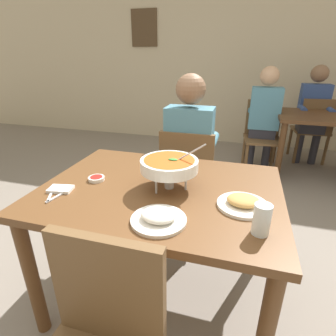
# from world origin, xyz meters

# --- Properties ---
(ground_plane) EXTENTS (16.00, 16.00, 0.00)m
(ground_plane) POSITION_xyz_m (0.00, 0.00, 0.00)
(ground_plane) COLOR gray
(cafe_rear_partition) EXTENTS (10.00, 0.10, 3.00)m
(cafe_rear_partition) POSITION_xyz_m (0.00, 3.49, 1.50)
(cafe_rear_partition) COLOR beige
(cafe_rear_partition) RESTS_ON ground_plane
(picture_frame_hung) EXTENTS (0.44, 0.03, 0.56)m
(picture_frame_hung) POSITION_xyz_m (-1.34, 3.43, 1.83)
(picture_frame_hung) COLOR #4C3823
(dining_table_main) EXTENTS (1.26, 0.94, 0.78)m
(dining_table_main) POSITION_xyz_m (0.00, 0.00, 0.66)
(dining_table_main) COLOR brown
(dining_table_main) RESTS_ON ground_plane
(chair_diner_main) EXTENTS (0.44, 0.44, 0.90)m
(chair_diner_main) POSITION_xyz_m (-0.00, 0.75, 0.51)
(chair_diner_main) COLOR brown
(chair_diner_main) RESTS_ON ground_plane
(diner_main) EXTENTS (0.40, 0.45, 1.31)m
(diner_main) POSITION_xyz_m (0.00, 0.79, 0.75)
(diner_main) COLOR #2D2D38
(diner_main) RESTS_ON ground_plane
(curry_bowl) EXTENTS (0.33, 0.30, 0.26)m
(curry_bowl) POSITION_xyz_m (0.05, 0.01, 0.90)
(curry_bowl) COLOR silver
(curry_bowl) RESTS_ON dining_table_main
(rice_plate) EXTENTS (0.24, 0.24, 0.06)m
(rice_plate) POSITION_xyz_m (0.09, -0.31, 0.80)
(rice_plate) COLOR white
(rice_plate) RESTS_ON dining_table_main
(appetizer_plate) EXTENTS (0.24, 0.24, 0.06)m
(appetizer_plate) POSITION_xyz_m (0.43, -0.08, 0.80)
(appetizer_plate) COLOR white
(appetizer_plate) RESTS_ON dining_table_main
(sauce_dish) EXTENTS (0.09, 0.09, 0.02)m
(sauce_dish) POSITION_xyz_m (-0.37, -0.02, 0.79)
(sauce_dish) COLOR white
(sauce_dish) RESTS_ON dining_table_main
(napkin_folded) EXTENTS (0.13, 0.10, 0.02)m
(napkin_folded) POSITION_xyz_m (-0.49, -0.18, 0.78)
(napkin_folded) COLOR white
(napkin_folded) RESTS_ON dining_table_main
(fork_utensil) EXTENTS (0.09, 0.16, 0.01)m
(fork_utensil) POSITION_xyz_m (-0.51, -0.23, 0.78)
(fork_utensil) COLOR silver
(fork_utensil) RESTS_ON dining_table_main
(spoon_utensil) EXTENTS (0.04, 0.17, 0.01)m
(spoon_utensil) POSITION_xyz_m (-0.46, -0.23, 0.78)
(spoon_utensil) COLOR silver
(spoon_utensil) RESTS_ON dining_table_main
(drink_glass) EXTENTS (0.07, 0.07, 0.13)m
(drink_glass) POSITION_xyz_m (0.50, -0.27, 0.83)
(drink_glass) COLOR silver
(drink_glass) RESTS_ON dining_table_main
(dining_table_far) EXTENTS (1.00, 0.80, 0.78)m
(dining_table_far) POSITION_xyz_m (1.28, 2.29, 0.63)
(dining_table_far) COLOR #51331C
(dining_table_far) RESTS_ON ground_plane
(chair_bg_left) EXTENTS (0.48, 0.48, 0.90)m
(chair_bg_left) POSITION_xyz_m (0.64, 2.33, 0.51)
(chair_bg_left) COLOR brown
(chair_bg_left) RESTS_ON ground_plane
(chair_bg_middle) EXTENTS (0.48, 0.48, 0.90)m
(chair_bg_middle) POSITION_xyz_m (1.32, 2.79, 0.51)
(chair_bg_middle) COLOR brown
(chair_bg_middle) RESTS_ON ground_plane
(patron_bg_left) EXTENTS (0.40, 0.45, 1.31)m
(patron_bg_left) POSITION_xyz_m (0.63, 2.33, 0.75)
(patron_bg_left) COLOR #2D2D38
(patron_bg_left) RESTS_ON ground_plane
(patron_bg_middle) EXTENTS (0.40, 0.45, 1.31)m
(patron_bg_middle) POSITION_xyz_m (1.28, 2.81, 0.75)
(patron_bg_middle) COLOR #2D2D38
(patron_bg_middle) RESTS_ON ground_plane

